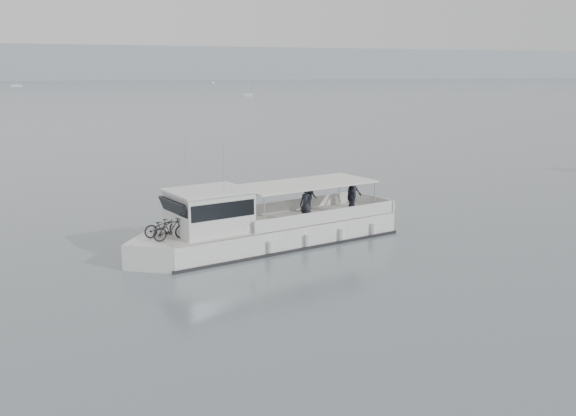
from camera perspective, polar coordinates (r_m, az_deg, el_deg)
name	(u,v)px	position (r m, az deg, el deg)	size (l,w,h in m)	color
ground	(320,244)	(28.76, 2.82, -3.21)	(1400.00, 1400.00, 0.00)	#566166
headland	(43,63)	(585.39, -20.95, 11.94)	(1400.00, 90.00, 28.00)	#939EA8
tour_boat	(256,228)	(27.96, -2.87, -1.78)	(12.93, 5.50, 5.40)	white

